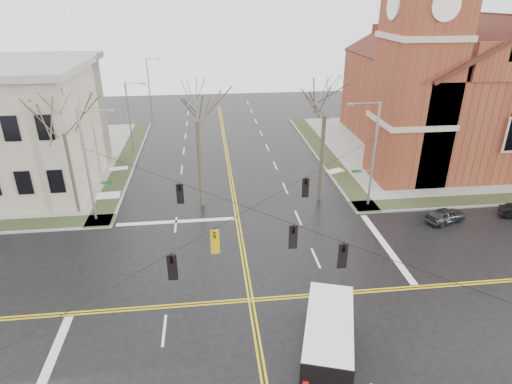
{
  "coord_description": "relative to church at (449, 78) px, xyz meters",
  "views": [
    {
      "loc": [
        -2.11,
        -20.59,
        16.72
      ],
      "look_at": [
        1.02,
        6.0,
        4.39
      ],
      "focal_mm": 30.0,
      "sensor_mm": 36.0,
      "label": 1
    }
  ],
  "objects": [
    {
      "name": "ground",
      "position": [
        -24.76,
        -24.78,
        -8.43
      ],
      "size": [
        120.0,
        120.0,
        0.0
      ],
      "primitive_type": "plane",
      "color": "black",
      "rests_on": "ground"
    },
    {
      "name": "sidewalks",
      "position": [
        -24.76,
        -24.78,
        -8.36
      ],
      "size": [
        80.0,
        80.0,
        0.17
      ],
      "color": "gray",
      "rests_on": "ground"
    },
    {
      "name": "road_markings",
      "position": [
        -24.76,
        -24.78,
        -8.43
      ],
      "size": [
        100.0,
        100.0,
        0.01
      ],
      "color": "gold",
      "rests_on": "ground"
    },
    {
      "name": "church",
      "position": [
        0.0,
        0.0,
        0.0
      ],
      "size": [
        24.28,
        27.48,
        27.5
      ],
      "color": "maroon",
      "rests_on": "ground"
    },
    {
      "name": "signal_pole_ne",
      "position": [
        -13.44,
        -13.28,
        -3.48
      ],
      "size": [
        2.75,
        0.22,
        9.0
      ],
      "color": "gray",
      "rests_on": "ground"
    },
    {
      "name": "signal_pole_nw",
      "position": [
        -36.09,
        -13.28,
        -3.48
      ],
      "size": [
        2.75,
        0.22,
        9.0
      ],
      "color": "gray",
      "rests_on": "ground"
    },
    {
      "name": "span_wires",
      "position": [
        -24.76,
        -24.78,
        -2.23
      ],
      "size": [
        23.02,
        23.02,
        0.03
      ],
      "color": "black",
      "rests_on": "ground"
    },
    {
      "name": "traffic_signals",
      "position": [
        -24.76,
        -25.45,
        -2.98
      ],
      "size": [
        8.21,
        8.26,
        1.3
      ],
      "color": "black",
      "rests_on": "ground"
    },
    {
      "name": "streetlight_north_a",
      "position": [
        -35.42,
        3.22,
        -3.97
      ],
      "size": [
        2.3,
        0.2,
        8.0
      ],
      "color": "gray",
      "rests_on": "ground"
    },
    {
      "name": "streetlight_north_b",
      "position": [
        -35.42,
        23.22,
        -3.97
      ],
      "size": [
        2.3,
        0.2,
        8.0
      ],
      "color": "gray",
      "rests_on": "ground"
    },
    {
      "name": "cargo_van",
      "position": [
        -21.3,
        -29.34,
        -7.09
      ],
      "size": [
        4.02,
        6.38,
        2.27
      ],
      "rotation": [
        0.0,
        0.0,
        -0.31
      ],
      "color": "white",
      "rests_on": "ground"
    },
    {
      "name": "parked_car_a",
      "position": [
        -8.1,
        -16.83,
        -7.84
      ],
      "size": [
        3.76,
        2.49,
        1.19
      ],
      "primitive_type": "imported",
      "rotation": [
        0.0,
        0.0,
        1.91
      ],
      "color": "black",
      "rests_on": "ground"
    },
    {
      "name": "tree_nw_far",
      "position": [
        -37.96,
        -11.66,
        -1.06
      ],
      "size": [
        4.0,
        4.0,
        10.16
      ],
      "color": "#362E22",
      "rests_on": "ground"
    },
    {
      "name": "tree_nw_near",
      "position": [
        -27.62,
        -11.62,
        -0.4
      ],
      "size": [
        4.0,
        4.0,
        11.1
      ],
      "color": "#362E22",
      "rests_on": "ground"
    },
    {
      "name": "tree_ne",
      "position": [
        -17.19,
        -11.58,
        -0.29
      ],
      "size": [
        4.0,
        4.0,
        11.25
      ],
      "color": "#362E22",
      "rests_on": "ground"
    }
  ]
}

